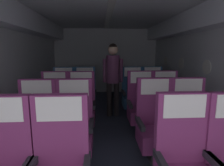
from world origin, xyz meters
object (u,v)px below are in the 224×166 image
object	(u,v)px
seat_d_left_aisle	(85,96)
seat_b_left_aisle	(74,129)
seat_c_left_aisle	(82,108)
flight_attendant	(113,72)
seat_c_right_window	(141,107)
seat_d_left_window	(64,96)
seat_c_left_window	(55,108)
seat_b_right_aisle	(189,126)
seat_d_right_aisle	(153,95)
seat_c_right_aisle	(166,106)
seat_b_left_window	(37,130)
seat_d_right_window	(133,95)
seat_b_right_window	(155,127)

from	to	relation	value
seat_d_left_aisle	seat_b_left_aisle	bearing A→B (deg)	-89.66
seat_c_left_aisle	flight_attendant	distance (m)	1.14
seat_c_left_aisle	seat_d_left_aisle	size ratio (longest dim) A/B	1.00
flight_attendant	seat_c_right_window	bearing A→B (deg)	-67.34
seat_b_left_aisle	seat_d_left_window	bearing A→B (deg)	105.01
seat_d_left_window	seat_c_left_aisle	bearing A→B (deg)	-61.72
seat_c_left_window	seat_d_left_aisle	bearing A→B (deg)	63.41
seat_b_right_aisle	seat_d_right_aisle	world-z (taller)	same
seat_c_right_aisle	flight_attendant	world-z (taller)	flight_attendant
seat_d_left_aisle	seat_d_right_aisle	xyz separation A→B (m)	(1.50, -0.01, 0.00)
seat_c_right_window	seat_d_left_aisle	world-z (taller)	same
seat_b_left_window	seat_d_left_aisle	bearing A→B (deg)	75.70
seat_c_right_aisle	seat_c_right_window	xyz separation A→B (m)	(-0.44, -0.01, 0.00)
seat_d_left_aisle	seat_d_right_window	xyz separation A→B (m)	(1.05, -0.02, 0.00)
seat_c_left_aisle	seat_d_left_window	size ratio (longest dim) A/B	1.00
seat_b_left_aisle	seat_c_right_aisle	bearing A→B (deg)	30.63
seat_d_left_window	seat_d_right_window	xyz separation A→B (m)	(1.50, 0.00, 0.00)
seat_c_left_aisle	seat_d_left_window	world-z (taller)	same
seat_c_right_window	seat_d_left_aisle	size ratio (longest dim) A/B	1.00
seat_b_left_window	seat_d_right_aisle	bearing A→B (deg)	41.87
seat_b_left_aisle	seat_d_right_window	world-z (taller)	same
seat_c_left_window	seat_c_right_window	distance (m)	1.48
seat_d_left_aisle	flight_attendant	size ratio (longest dim) A/B	0.68
seat_b_right_aisle	flight_attendant	distance (m)	1.97
seat_c_left_aisle	seat_c_right_aisle	size ratio (longest dim) A/B	1.00
seat_b_left_window	seat_b_right_window	size ratio (longest dim) A/B	1.00
seat_b_right_window	seat_c_left_aisle	xyz separation A→B (m)	(-1.03, 0.85, 0.00)
seat_c_left_aisle	seat_d_left_aisle	bearing A→B (deg)	90.73
seat_d_left_aisle	seat_c_right_aisle	bearing A→B (deg)	-30.35
seat_d_left_window	seat_c_right_window	bearing A→B (deg)	-29.68
seat_b_left_aisle	seat_c_right_window	size ratio (longest dim) A/B	1.00
seat_d_left_window	seat_d_right_aisle	size ratio (longest dim) A/B	1.00
seat_d_right_aisle	flight_attendant	size ratio (longest dim) A/B	0.68
seat_d_right_window	seat_d_left_window	bearing A→B (deg)	-179.82
seat_b_right_aisle	seat_c_left_aisle	size ratio (longest dim) A/B	1.00
seat_d_right_window	flight_attendant	xyz separation A→B (m)	(-0.44, -0.03, 0.51)
seat_c_left_aisle	seat_c_right_aisle	world-z (taller)	same
seat_c_left_window	seat_d_left_aisle	world-z (taller)	same
seat_b_left_aisle	seat_d_right_aisle	xyz separation A→B (m)	(1.49, 1.74, 0.00)
seat_c_left_window	seat_d_right_aisle	size ratio (longest dim) A/B	1.00
seat_c_right_aisle	seat_d_right_window	bearing A→B (deg)	117.34
seat_b_left_window	seat_b_right_aisle	world-z (taller)	same
seat_d_left_window	seat_d_left_aisle	bearing A→B (deg)	3.22
seat_b_left_window	seat_d_right_aisle	xyz separation A→B (m)	(1.94, 1.74, 0.00)
seat_b_right_window	seat_d_left_aisle	xyz separation A→B (m)	(-1.04, 1.73, 0.00)
seat_b_right_aisle	seat_c_right_window	world-z (taller)	same
seat_b_right_window	seat_d_left_window	xyz separation A→B (m)	(-1.49, 1.71, 0.00)
seat_c_right_aisle	seat_d_left_window	size ratio (longest dim) A/B	1.00
seat_c_left_aisle	flight_attendant	bearing A→B (deg)	54.42
seat_c_left_window	seat_c_left_aisle	xyz separation A→B (m)	(0.45, -0.01, 0.00)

